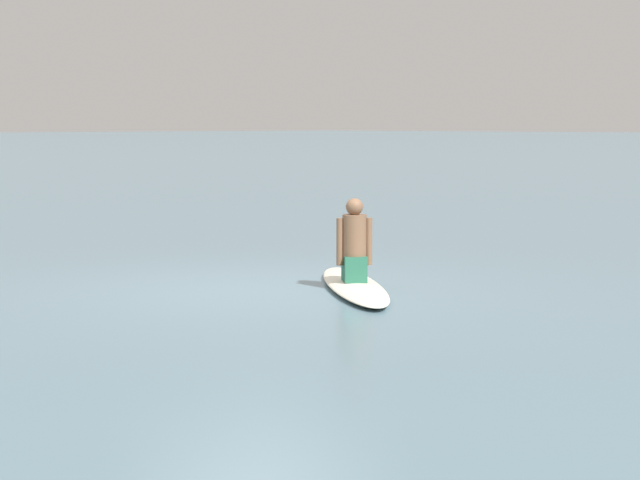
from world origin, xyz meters
TOP-DOWN VIEW (x-y plane):
  - ground_plane at (0.00, 0.00)m, footprint 400.00×400.00m
  - surfboard at (0.88, -0.73)m, footprint 2.41×2.88m
  - person_paddler at (0.88, -0.73)m, footprint 0.40×0.41m

SIDE VIEW (x-z plane):
  - ground_plane at x=0.00m, z-range 0.00..0.00m
  - surfboard at x=0.88m, z-range 0.00..0.10m
  - person_paddler at x=0.88m, z-range 0.06..1.03m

